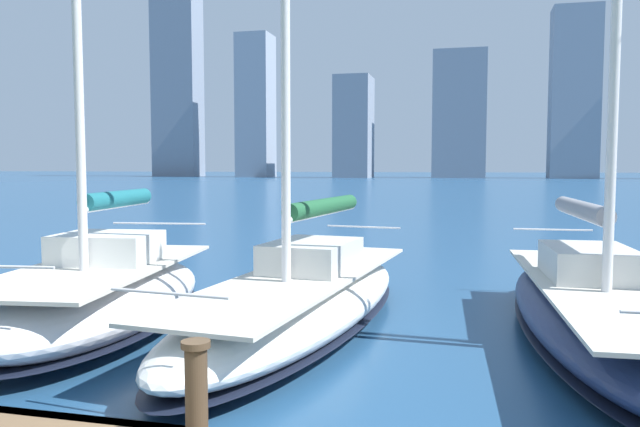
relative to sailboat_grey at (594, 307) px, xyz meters
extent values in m
cube|color=#8791A0|center=(-22.01, -151.47, 19.93)|extent=(11.14, 8.23, 41.10)
cube|color=gray|center=(5.09, -151.50, 15.30)|extent=(13.14, 8.87, 31.85)
cube|color=gray|center=(31.33, -146.57, 12.23)|extent=(8.95, 10.94, 25.70)
cube|color=#8E99A8|center=(59.03, -150.17, 18.49)|extent=(8.90, 8.89, 38.23)
cube|color=gray|center=(84.75, -155.85, 25.56)|extent=(12.97, 8.06, 52.36)
ellipsoid|color=navy|center=(0.00, 0.05, -0.13)|extent=(2.79, 9.52, 0.99)
ellipsoid|color=black|center=(0.00, 0.05, -0.40)|extent=(2.81, 9.57, 0.10)
cube|color=beige|center=(0.00, 0.05, 0.40)|extent=(2.32, 8.37, 0.06)
cube|color=silver|center=(0.02, -0.52, 0.70)|extent=(1.51, 2.14, 0.55)
cylinder|color=silver|center=(0.06, -1.22, 1.48)|extent=(0.30, 3.96, 0.12)
cylinder|color=gray|center=(0.06, -1.22, 1.60)|extent=(0.48, 3.65, 0.32)
cylinder|color=silver|center=(0.19, -4.19, 0.92)|extent=(1.78, 0.12, 0.04)
ellipsoid|color=white|center=(5.07, 0.44, -0.13)|extent=(3.42, 9.52, 0.99)
ellipsoid|color=black|center=(5.07, 0.44, -0.40)|extent=(3.43, 9.56, 0.10)
cube|color=beige|center=(5.07, 0.44, 0.40)|extent=(2.86, 8.36, 0.06)
cube|color=silver|center=(5.01, -0.12, 0.71)|extent=(1.68, 2.19, 0.55)
cylinder|color=silver|center=(4.94, -0.81, 1.48)|extent=(0.53, 3.90, 0.12)
cylinder|color=#1E5633|center=(4.94, -0.81, 1.60)|extent=(0.70, 3.61, 0.32)
cylinder|color=silver|center=(5.52, 4.70, 0.92)|extent=(1.59, 0.21, 0.04)
cylinder|color=silver|center=(4.63, -3.73, 0.92)|extent=(1.83, 0.23, 0.04)
ellipsoid|color=white|center=(8.68, 1.29, -0.04)|extent=(3.75, 7.11, 1.16)
ellipsoid|color=black|center=(8.68, 1.29, -0.36)|extent=(3.77, 7.15, 0.10)
cube|color=beige|center=(8.68, 1.29, 0.57)|extent=(3.13, 6.24, 0.06)
cube|color=silver|center=(8.74, 0.89, 0.87)|extent=(1.93, 1.70, 0.55)
cylinder|color=silver|center=(8.80, 0.38, 1.65)|extent=(0.47, 2.85, 0.12)
cylinder|color=#19606B|center=(8.80, 0.38, 1.77)|extent=(0.64, 2.65, 0.32)
cylinder|color=silver|center=(9.06, -1.74, 1.09)|extent=(2.18, 0.31, 0.04)
cylinder|color=#423323|center=(4.40, 6.35, 0.40)|extent=(0.20, 0.20, 0.85)
cylinder|color=#423323|center=(4.40, 6.35, 0.86)|extent=(0.26, 0.26, 0.06)
camera|label=1|loc=(2.09, 11.29, 2.41)|focal=35.00mm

